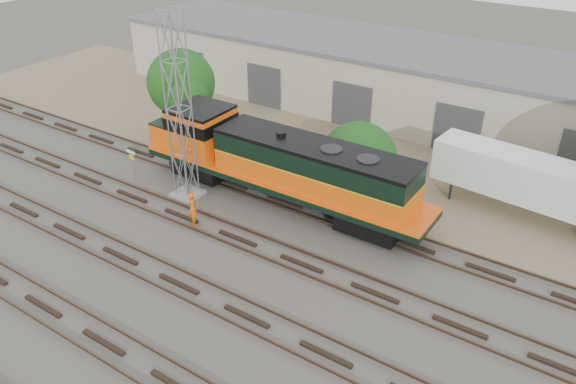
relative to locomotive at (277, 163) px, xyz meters
The scene contains 11 objects.
ground 7.93m from the locomotive, 52.81° to the right, with size 140.00×140.00×0.00m, color #47423A.
dirt_strip 10.39m from the locomotive, 63.17° to the left, with size 80.00×16.00×0.02m, color #726047.
tracks 10.37m from the locomotive, 63.17° to the right, with size 80.00×20.40×0.28m.
warehouse 17.59m from the locomotive, 74.85° to the left, with size 58.40×10.40×5.30m.
locomotive is the anchor object (origin of this frame).
signal_tower 6.10m from the locomotive, 153.11° to the right, with size 1.61×1.61×10.90m.
sign_post 9.51m from the locomotive, 162.88° to the right, with size 0.82×0.11×2.01m.
worker 5.42m from the locomotive, 117.09° to the right, with size 0.73×0.48×2.00m, color #E85D0C.
semi_trailer 14.61m from the locomotive, 24.99° to the left, with size 11.71×3.45×3.55m.
tree_west 11.71m from the locomotive, 159.31° to the left, with size 5.05×4.81×6.29m.
tree_mid 5.01m from the locomotive, 43.78° to the left, with size 4.88×4.65×4.65m.
Camera 1 is at (11.70, -17.43, 17.06)m, focal length 35.00 mm.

